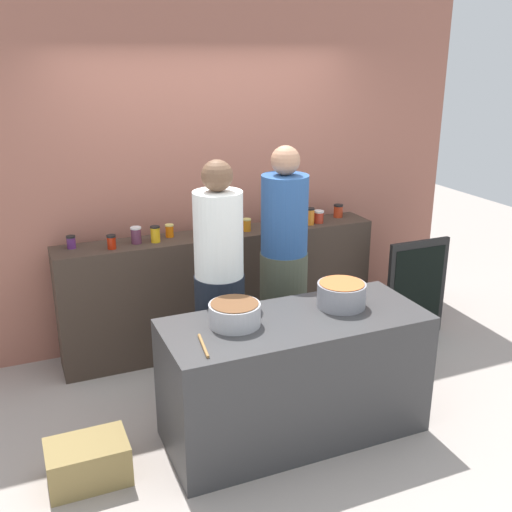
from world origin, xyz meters
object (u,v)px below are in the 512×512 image
(preserve_jar_8, at_px, (278,221))
(preserve_jar_9, at_px, (289,215))
(preserve_jar_1, at_px, (111,242))
(preserve_jar_2, at_px, (136,235))
(preserve_jar_10, at_px, (310,216))
(cooking_pot_left, at_px, (235,314))
(preserve_jar_12, at_px, (338,211))
(preserve_jar_5, at_px, (202,230))
(chalkboard_sign, at_px, (416,289))
(wooden_spoon, at_px, (203,346))
(preserve_jar_7, at_px, (247,225))
(preserve_jar_11, at_px, (319,217))
(cooking_pot_center, at_px, (341,295))
(preserve_jar_0, at_px, (71,242))
(preserve_jar_6, at_px, (222,227))
(preserve_jar_3, at_px, (155,234))
(cook_with_tongs, at_px, (220,297))
(preserve_jar_4, at_px, (170,231))
(cook_in_cap, at_px, (284,273))
(bread_crate, at_px, (88,462))

(preserve_jar_8, bearing_deg, preserve_jar_9, 30.34)
(preserve_jar_1, bearing_deg, preserve_jar_2, 17.68)
(preserve_jar_10, xyz_separation_m, cooking_pot_left, (-1.19, -1.27, -0.18))
(preserve_jar_12, bearing_deg, preserve_jar_5, -176.30)
(chalkboard_sign, bearing_deg, preserve_jar_9, 148.91)
(preserve_jar_5, xyz_separation_m, wooden_spoon, (-0.49, -1.51, -0.22))
(preserve_jar_7, xyz_separation_m, cooking_pot_left, (-0.61, -1.30, -0.16))
(preserve_jar_5, relative_size, preserve_jar_11, 0.94)
(preserve_jar_8, bearing_deg, preserve_jar_5, -178.72)
(cooking_pot_left, height_order, chalkboard_sign, cooking_pot_left)
(preserve_jar_5, xyz_separation_m, cooking_pot_center, (0.53, -1.31, -0.15))
(preserve_jar_5, distance_m, wooden_spoon, 1.60)
(preserve_jar_0, bearing_deg, preserve_jar_7, -3.94)
(preserve_jar_6, relative_size, preserve_jar_10, 0.86)
(preserve_jar_3, xyz_separation_m, preserve_jar_6, (0.55, -0.01, -0.00))
(preserve_jar_7, bearing_deg, cook_with_tongs, -123.86)
(preserve_jar_1, distance_m, cooking_pot_left, 1.37)
(preserve_jar_5, height_order, preserve_jar_8, preserve_jar_8)
(preserve_jar_11, bearing_deg, preserve_jar_2, 178.64)
(preserve_jar_4, xyz_separation_m, preserve_jar_9, (1.07, 0.01, 0.01))
(cook_in_cap, bearing_deg, preserve_jar_9, 61.44)
(preserve_jar_11, bearing_deg, preserve_jar_1, -179.14)
(cooking_pot_left, relative_size, wooden_spoon, 1.14)
(preserve_jar_5, bearing_deg, cook_in_cap, -49.27)
(preserve_jar_1, relative_size, preserve_jar_4, 1.05)
(preserve_jar_5, xyz_separation_m, preserve_jar_12, (1.31, 0.09, 0.01))
(preserve_jar_4, xyz_separation_m, preserve_jar_8, (0.93, -0.07, 0.00))
(preserve_jar_11, xyz_separation_m, chalkboard_sign, (0.74, -0.48, -0.61))
(preserve_jar_1, relative_size, preserve_jar_9, 0.85)
(preserve_jar_4, height_order, wooden_spoon, preserve_jar_4)
(preserve_jar_4, xyz_separation_m, preserve_jar_5, (0.25, -0.09, -0.00))
(preserve_jar_11, relative_size, bread_crate, 0.23)
(preserve_jar_2, bearing_deg, preserve_jar_12, 1.86)
(preserve_jar_3, distance_m, preserve_jar_4, 0.17)
(preserve_jar_6, xyz_separation_m, cook_with_tongs, (-0.30, -0.77, -0.27))
(preserve_jar_7, bearing_deg, chalkboard_sign, -19.22)
(preserve_jar_1, height_order, preserve_jar_8, preserve_jar_1)
(preserve_jar_3, distance_m, bread_crate, 1.81)
(cook_in_cap, bearing_deg, cooking_pot_left, -132.58)
(preserve_jar_1, bearing_deg, preserve_jar_5, 3.08)
(preserve_jar_8, distance_m, preserve_jar_10, 0.28)
(preserve_jar_1, bearing_deg, preserve_jar_3, 6.01)
(preserve_jar_0, bearing_deg, wooden_spoon, -72.00)
(preserve_jar_4, bearing_deg, preserve_jar_5, -19.67)
(preserve_jar_0, relative_size, preserve_jar_4, 0.95)
(preserve_jar_0, xyz_separation_m, cooking_pot_center, (1.54, -1.41, -0.14))
(preserve_jar_4, bearing_deg, preserve_jar_6, -14.19)
(preserve_jar_0, bearing_deg, preserve_jar_4, -0.48)
(preserve_jar_7, distance_m, cooking_pot_center, 1.32)
(preserve_jar_11, bearing_deg, bread_crate, -149.46)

